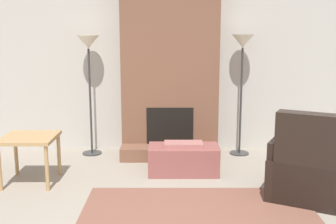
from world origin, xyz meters
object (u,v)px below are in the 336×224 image
at_px(ottoman, 181,159).
at_px(side_table, 27,143).
at_px(floor_lamp_left, 87,54).
at_px(floor_lamp_right, 240,53).
at_px(armchair, 309,170).

xyz_separation_m(ottoman, side_table, (-1.82, -0.33, 0.30)).
bearing_deg(side_table, floor_lamp_left, 66.53).
bearing_deg(side_table, floor_lamp_right, 23.75).
bearing_deg(ottoman, armchair, -30.56).
bearing_deg(floor_lamp_left, armchair, -31.76).
relative_size(ottoman, floor_lamp_left, 0.51).
height_order(armchair, side_table, armchair).
xyz_separation_m(ottoman, floor_lamp_right, (0.85, 0.85, 1.28)).
xyz_separation_m(armchair, floor_lamp_right, (-0.49, 1.64, 1.16)).
distance_m(floor_lamp_left, floor_lamp_right, 2.16).
relative_size(armchair, floor_lamp_right, 0.67).
distance_m(armchair, floor_lamp_right, 2.07).
height_order(armchair, floor_lamp_right, floor_lamp_right).
bearing_deg(floor_lamp_right, side_table, -156.25).
xyz_separation_m(floor_lamp_left, floor_lamp_right, (2.16, -0.00, 0.01)).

